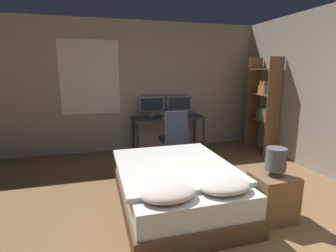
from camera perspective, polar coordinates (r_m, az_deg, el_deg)
wall_back at (r=5.77m, az=-1.80°, el=8.60°), size 12.00×0.08×2.70m
bed at (r=3.39m, az=1.86°, el=-12.97°), size 1.41×1.90×0.60m
nightstand at (r=3.34m, az=21.80°, el=-14.22°), size 0.45×0.40×0.54m
bedside_lamp at (r=3.17m, az=22.45°, el=-6.72°), size 0.22×0.22×0.32m
desk at (r=5.52m, az=0.08°, el=1.06°), size 1.51×0.61×0.74m
monitor_left at (r=5.59m, az=-3.52°, el=4.53°), size 0.53×0.16×0.40m
monitor_right at (r=5.75m, az=2.47°, el=4.75°), size 0.53×0.16×0.40m
keyboard at (r=5.32m, az=0.68°, el=1.72°), size 0.38×0.13×0.02m
computer_mouse at (r=5.40m, az=3.51°, el=1.96°), size 0.07×0.05×0.04m
office_chair at (r=4.84m, az=1.26°, el=-3.59°), size 0.52×0.52×1.00m
bookshelf at (r=5.76m, az=20.36°, el=4.94°), size 0.33×0.71×1.96m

